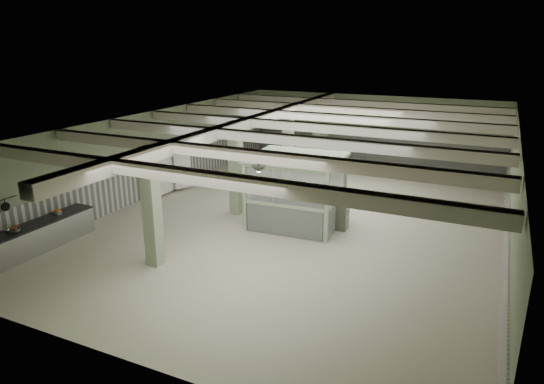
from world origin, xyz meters
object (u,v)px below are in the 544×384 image
at_px(filing_cabinet, 342,212).
at_px(prep_counter, 32,239).
at_px(walkin_cooler, 164,171).
at_px(guard_booth, 297,179).

bearing_deg(filing_cabinet, prep_counter, -146.86).
bearing_deg(walkin_cooler, prep_counter, -89.31).
height_order(prep_counter, filing_cabinet, filing_cabinet).
bearing_deg(prep_counter, filing_cabinet, 36.73).
bearing_deg(prep_counter, walkin_cooler, 90.69).
bearing_deg(filing_cabinet, guard_booth, -173.21).
bearing_deg(guard_booth, walkin_cooler, 168.02).
xyz_separation_m(prep_counter, walkin_cooler, (-0.08, 6.90, 0.55)).
relative_size(prep_counter, guard_booth, 1.36).
distance_m(walkin_cooler, filing_cabinet, 8.36).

